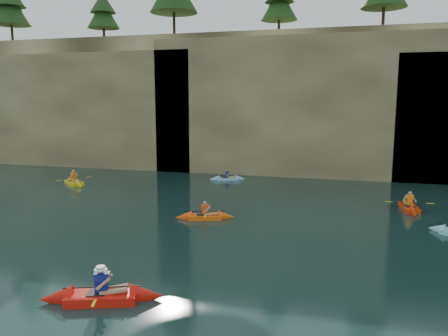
# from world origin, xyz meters

# --- Properties ---
(ground) EXTENTS (160.00, 160.00, 0.00)m
(ground) POSITION_xyz_m (0.00, 0.00, 0.00)
(ground) COLOR black
(ground) RESTS_ON ground
(cliff) EXTENTS (70.00, 16.00, 12.00)m
(cliff) POSITION_xyz_m (0.00, 30.00, 6.00)
(cliff) COLOR tan
(cliff) RESTS_ON ground
(cliff_slab_west) EXTENTS (26.00, 2.40, 10.56)m
(cliff_slab_west) POSITION_xyz_m (-20.00, 22.60, 5.28)
(cliff_slab_west) COLOR tan
(cliff_slab_west) RESTS_ON ground
(cliff_slab_center) EXTENTS (24.00, 2.40, 11.40)m
(cliff_slab_center) POSITION_xyz_m (2.00, 22.60, 5.70)
(cliff_slab_center) COLOR tan
(cliff_slab_center) RESTS_ON ground
(sea_cave_west) EXTENTS (4.50, 1.00, 4.00)m
(sea_cave_west) POSITION_xyz_m (-18.00, 21.95, 2.00)
(sea_cave_west) COLOR black
(sea_cave_west) RESTS_ON ground
(sea_cave_center) EXTENTS (3.50, 1.00, 3.20)m
(sea_cave_center) POSITION_xyz_m (-4.00, 21.95, 1.60)
(sea_cave_center) COLOR black
(sea_cave_center) RESTS_ON ground
(sea_cave_east) EXTENTS (5.00, 1.00, 4.50)m
(sea_cave_east) POSITION_xyz_m (10.00, 21.95, 2.25)
(sea_cave_east) COLOR black
(sea_cave_east) RESTS_ON ground
(main_kayaker) EXTENTS (3.85, 2.42, 1.41)m
(main_kayaker) POSITION_xyz_m (-1.62, -1.62, 0.19)
(main_kayaker) COLOR red
(main_kayaker) RESTS_ON ground
(kayaker_orange) EXTENTS (3.15, 2.23, 1.17)m
(kayaker_orange) POSITION_xyz_m (-1.40, 8.13, 0.14)
(kayaker_orange) COLOR #FF5F10
(kayaker_orange) RESTS_ON ground
(kayaker_red_far) EXTENTS (2.58, 3.63, 1.32)m
(kayaker_red_far) POSITION_xyz_m (9.11, 12.89, 0.16)
(kayaker_red_far) COLOR red
(kayaker_red_far) RESTS_ON ground
(kayaker_yellow) EXTENTS (3.08, 2.65, 1.34)m
(kayaker_yellow) POSITION_xyz_m (-13.41, 14.38, 0.17)
(kayaker_yellow) COLOR yellow
(kayaker_yellow) RESTS_ON ground
(kayaker_ltblue_mid) EXTENTS (2.82, 2.01, 1.05)m
(kayaker_ltblue_mid) POSITION_xyz_m (-3.08, 19.00, 0.13)
(kayaker_ltblue_mid) COLOR #96D3FC
(kayaker_ltblue_mid) RESTS_ON ground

